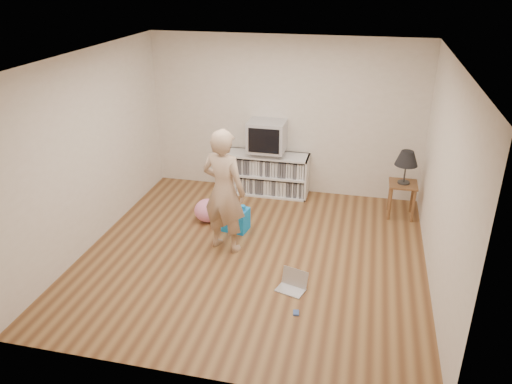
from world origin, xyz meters
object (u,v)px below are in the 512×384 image
Objects in this scene: dvd_deck at (267,152)px; side_table at (402,191)px; person at (224,191)px; laptop at (293,284)px; crt_tv at (267,136)px; plush_pink at (208,210)px; media_unit at (267,174)px; table_lamp at (407,159)px; plush_blue at (236,219)px.

dvd_deck is 2.25m from side_table.
person reaches higher than dvd_deck.
person is 1.52m from laptop.
plush_pink is (-0.66, -1.20, -0.85)m from crt_tv.
media_unit is 2.72× the size of table_lamp.
crt_tv reaches higher than plush_blue.
dvd_deck is 1.10× the size of plush_pink.
plush_blue is (-1.05, 1.27, 0.11)m from laptop.
dvd_deck is 0.82× the size of side_table.
media_unit is at bearing 92.20° from plush_blue.
media_unit is 0.39m from dvd_deck.
person is at bearing -146.97° from table_lamp.
media_unit reaches higher than plush_pink.
table_lamp is 0.30× the size of person.
crt_tv is at bearing 125.40° from laptop.
table_lamp is at bearing -9.48° from crt_tv.
dvd_deck is 0.26× the size of person.
plush_blue is (-0.17, -1.40, -0.18)m from media_unit.
table_lamp reaches higher than laptop.
plush_blue is at bearing -96.94° from media_unit.
dvd_deck is 0.87× the size of table_lamp.
person is (-0.17, -1.91, 0.12)m from dvd_deck.
dvd_deck is 1.92m from person.
crt_tv is 1.47× the size of plush_pink.
crt_tv is 2.23m from table_lamp.
table_lamp is at bearing 16.34° from plush_pink.
table_lamp is 2.78m from laptop.
crt_tv reaches higher than plush_pink.
table_lamp reaches higher than dvd_deck.
dvd_deck is 0.75× the size of crt_tv.
person is at bearing 161.90° from laptop.
media_unit is 2.31m from table_lamp.
side_table is at bearing 32.34° from plush_blue.
person is 4.36× the size of laptop.
plush_blue is at bearing -97.02° from dvd_deck.
side_table is (2.20, -0.37, -0.60)m from crt_tv.
table_lamp is (2.20, -0.37, -0.08)m from crt_tv.
table_lamp reaches higher than side_table.
crt_tv is 1.63m from plush_blue.
crt_tv reaches higher than side_table.
media_unit reaches higher than plush_blue.
table_lamp is at bearing -9.96° from media_unit.
media_unit is at bearing 125.28° from laptop.
person reaches higher than plush_blue.
laptop is at bearing -71.54° from crt_tv.
side_table is at bearing -9.96° from media_unit.
media_unit is 0.67m from crt_tv.
plush_pink is (-0.66, -1.22, -0.18)m from media_unit.
plush_pink is (-2.85, -0.84, -0.24)m from side_table.
table_lamp is 2.83m from person.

